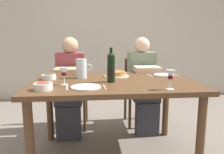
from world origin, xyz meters
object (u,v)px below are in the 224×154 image
Objects in this scene: wine_glass_left_diner at (64,72)px; chair_right at (139,86)px; dining_table at (113,90)px; wine_glass_right_diner at (170,75)px; diner_left at (70,83)px; dinner_plate_left_setting at (164,75)px; water_pitcher at (82,70)px; wine_bottle at (111,67)px; chair_left at (73,88)px; salad_bowl at (43,86)px; baked_tart at (116,74)px; dinner_plate_right_setting at (86,87)px; diner_right at (143,81)px; olive_bowl at (49,76)px.

chair_right is at bearing 49.74° from wine_glass_left_diner.
wine_glass_right_diner is at bearing -44.06° from dining_table.
dinner_plate_left_setting is at bearing 160.99° from diner_left.
chair_right is at bearing 44.38° from water_pitcher.
dining_table is 10.02× the size of wine_glass_left_diner.
wine_bottle is at bearing -153.60° from dinner_plate_left_setting.
chair_left reaches higher than dining_table.
chair_left reaches higher than dinner_plate_left_setting.
salad_bowl is at bearing -151.51° from dining_table.
wine_bottle reaches higher than salad_bowl.
wine_glass_right_diner is (0.35, -0.61, 0.08)m from baked_tart.
dining_table is 1.72× the size of chair_right.
dinner_plate_right_setting is 0.28× the size of chair_right.
dinner_plate_right_setting is 1.39m from chair_right.
wine_glass_right_diner is 1.09m from diner_right.
wine_glass_right_diner is (0.40, -0.39, 0.20)m from dining_table.
chair_right is (0.90, 0.04, 0.00)m from chair_left.
salad_bowl is at bearing -154.50° from dinner_plate_left_setting.
water_pitcher is 0.34m from wine_glass_left_diner.
olive_bowl is at bearing 123.38° from wine_glass_left_diner.
chair_right is at bearing 59.32° from dinner_plate_right_setting.
dinner_plate_left_setting is at bearing 4.95° from olive_bowl.
wine_glass_left_diner reaches higher than dinner_plate_left_setting.
olive_bowl is at bearing -172.14° from water_pitcher.
baked_tart is at bearing 74.19° from wine_bottle.
chair_right is (0.47, 0.96, -0.40)m from wine_bottle.
dining_table is at bearing 28.49° from salad_bowl.
olive_bowl is at bearing 132.00° from dinner_plate_right_setting.
diner_left is at bearing 158.72° from dinner_plate_left_setting.
diner_right is (0.00, -0.24, 0.12)m from chair_right.
dinner_plate_right_setting is 0.28× the size of chair_left.
chair_right is (1.02, 1.21, -0.30)m from salad_bowl.
olive_bowl reaches higher than dining_table.
wine_bottle reaches higher than wine_glass_right_diner.
salad_bowl reaches higher than dinner_plate_right_setting.
wine_glass_left_diner is 0.97× the size of wine_glass_right_diner.
wine_glass_right_diner is at bearing -60.28° from baked_tart.
olive_bowl is 1.20m from diner_right.
salad_bowl is 0.44m from olive_bowl.
water_pitcher reaches higher than chair_left.
dinner_plate_left_setting is 0.95m from dinner_plate_right_setting.
dinner_plate_left_setting is 0.73m from chair_right.
salad_bowl reaches higher than dinner_plate_left_setting.
olive_bowl is at bearing 79.94° from chair_left.
olive_bowl is 0.89× the size of wine_glass_right_diner.
baked_tart is at bearing -178.71° from dinner_plate_left_setting.
chair_left is at bearing 100.02° from dinner_plate_right_setting.
salad_bowl is at bearing 175.24° from wine_glass_right_diner.
water_pitcher is at bearing 149.73° from dining_table.
wine_bottle reaches higher than water_pitcher.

